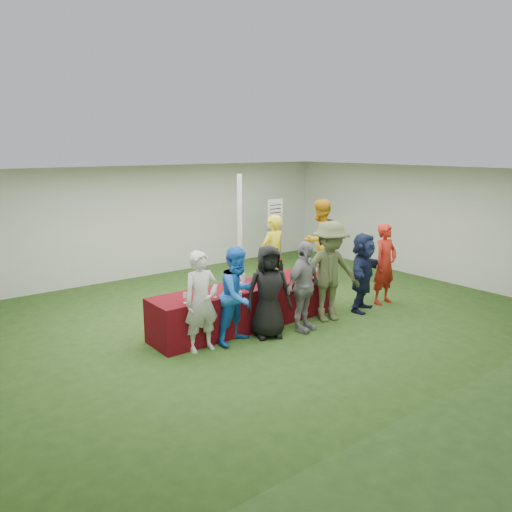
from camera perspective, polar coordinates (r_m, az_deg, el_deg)
ground at (r=9.58m, az=-0.02°, el=-6.71°), size 60.00×60.00×0.00m
tent at (r=10.47m, az=-1.87°, el=2.56°), size 10.00×10.00×10.00m
serving_table at (r=8.90m, az=-1.02°, el=-5.68°), size 3.60×0.80×0.75m
wine_bottles at (r=9.25m, az=1.66°, el=-1.79°), size 0.68×0.14×0.32m
wine_glasses at (r=8.06m, az=-5.23°, el=-4.06°), size 1.10×0.10×0.16m
water_bottle at (r=8.82m, az=-1.46°, el=-2.62°), size 0.07×0.07×0.23m
bar_towel at (r=9.84m, az=6.36°, el=-1.62°), size 0.25×0.18×0.03m
dump_bucket at (r=9.67m, az=7.64°, el=-1.46°), size 0.24×0.24×0.18m
wine_list_sign at (r=13.10m, az=2.20°, el=4.41°), size 0.50×0.03×1.80m
staff_pourer at (r=10.65m, az=1.91°, el=0.09°), size 0.69×0.51×1.73m
staff_back at (r=11.90m, az=7.31°, el=1.82°), size 0.97×0.78×1.94m
customer_0 at (r=7.77m, az=-6.26°, el=-5.21°), size 0.61×0.42×1.59m
customer_1 at (r=8.07m, az=-2.05°, el=-4.49°), size 0.91×0.79×1.59m
customer_2 at (r=8.29m, az=1.45°, el=-4.09°), size 0.90×0.76×1.57m
customer_3 at (r=8.59m, az=5.47°, el=-3.51°), size 0.99×0.61×1.58m
customer_4 at (r=9.14m, az=8.44°, el=-1.76°), size 1.34×1.01×1.85m
customer_5 at (r=9.84m, az=12.12°, el=-1.82°), size 1.49×0.99×1.53m
customer_6 at (r=10.38m, az=14.53°, el=-0.89°), size 0.61×0.41×1.64m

